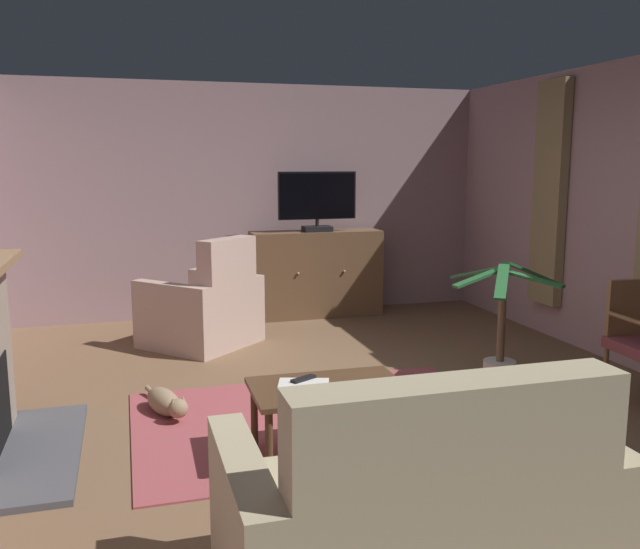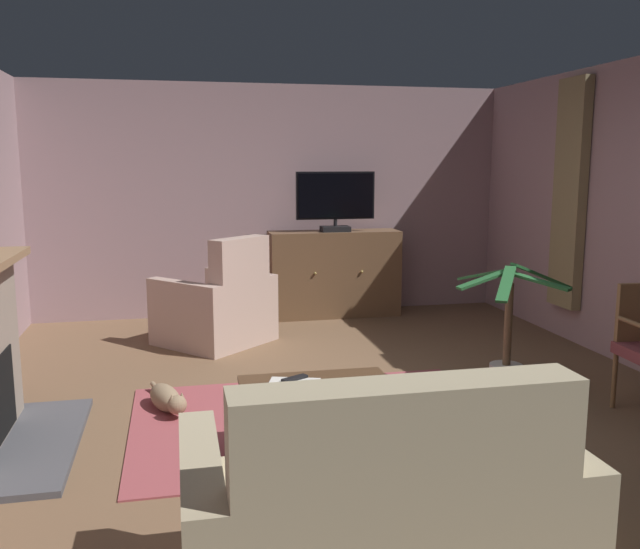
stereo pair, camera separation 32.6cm
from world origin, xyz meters
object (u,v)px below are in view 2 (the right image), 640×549
at_px(folded_newspaper, 294,384).
at_px(tv_remote, 295,379).
at_px(television, 335,200).
at_px(cat, 167,399).
at_px(tv_cabinet, 334,276).
at_px(potted_plant_leafy_by_curtain, 507,352).
at_px(armchair_by_fireplace, 218,309).
at_px(coffee_table, 318,394).
at_px(sofa_floral, 380,526).

bearing_deg(folded_newspaper, tv_remote, 93.04).
xyz_separation_m(television, folded_newspaper, (-1.11, -3.59, -0.88)).
relative_size(tv_remote, cat, 0.24).
distance_m(tv_cabinet, folded_newspaper, 3.81).
distance_m(television, tv_remote, 3.79).
relative_size(potted_plant_leafy_by_curtain, cat, 1.40).
xyz_separation_m(television, armchair_by_fireplace, (-1.39, -0.88, -1.00)).
bearing_deg(coffee_table, tv_cabinet, 75.24).
bearing_deg(potted_plant_leafy_by_curtain, television, 103.20).
bearing_deg(tv_remote, armchair_by_fireplace, -111.99).
xyz_separation_m(sofa_floral, cat, (-0.85, 2.37, -0.25)).
bearing_deg(tv_remote, sofa_floral, 64.31).
relative_size(tv_cabinet, potted_plant_leafy_by_curtain, 1.47).
height_order(tv_cabinet, folded_newspaper, tv_cabinet).
bearing_deg(television, cat, -125.01).
height_order(folded_newspaper, potted_plant_leafy_by_curtain, potted_plant_leafy_by_curtain).
bearing_deg(armchair_by_fireplace, television, 32.28).
height_order(folded_newspaper, armchair_by_fireplace, armchair_by_fireplace).
height_order(coffee_table, potted_plant_leafy_by_curtain, potted_plant_leafy_by_curtain).
relative_size(folded_newspaper, cat, 0.42).
relative_size(television, sofa_floral, 0.59).
bearing_deg(armchair_by_fireplace, tv_remote, -83.62).
height_order(folded_newspaper, sofa_floral, sofa_floral).
height_order(coffee_table, armchair_by_fireplace, armchair_by_fireplace).
bearing_deg(television, potted_plant_leafy_by_curtain, -76.80).
relative_size(coffee_table, folded_newspaper, 3.05).
relative_size(tv_remote, armchair_by_fireplace, 0.13).
bearing_deg(armchair_by_fireplace, coffee_table, -81.51).
distance_m(coffee_table, cat, 1.36).
distance_m(folded_newspaper, armchair_by_fireplace, 2.73).
bearing_deg(coffee_table, sofa_floral, -91.93).
relative_size(coffee_table, cat, 1.27).
bearing_deg(folded_newspaper, armchair_by_fireplace, 113.37).
distance_m(tv_cabinet, tv_remote, 3.74).
xyz_separation_m(sofa_floral, armchair_by_fireplace, (-0.37, 4.16, -0.00)).
bearing_deg(television, sofa_floral, -101.46).
relative_size(tv_cabinet, cat, 2.07).
distance_m(folded_newspaper, sofa_floral, 1.46).
height_order(tv_remote, cat, tv_remote).
relative_size(tv_cabinet, tv_remote, 8.77).
bearing_deg(potted_plant_leafy_by_curtain, armchair_by_fireplace, 136.29).
bearing_deg(potted_plant_leafy_by_curtain, coffee_table, -153.85).
relative_size(tv_cabinet, sofa_floral, 0.98).
bearing_deg(folded_newspaper, potted_plant_leafy_by_curtain, 40.31).
bearing_deg(cat, tv_cabinet, 55.52).
relative_size(coffee_table, sofa_floral, 0.60).
height_order(tv_remote, armchair_by_fireplace, armchair_by_fireplace).
bearing_deg(tv_cabinet, tv_remote, -106.98).
relative_size(tv_remote, folded_newspaper, 0.57).
bearing_deg(potted_plant_leafy_by_curtain, tv_cabinet, 102.97).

